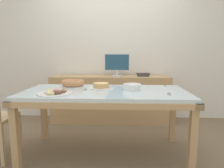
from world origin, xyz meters
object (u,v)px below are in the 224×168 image
computer_monitor (117,65)px  tealight_near_front (126,85)px  book_stack (143,75)px  tealight_left_edge (85,89)px  tealight_right_edge (165,86)px  pastry_platter (55,93)px  tealight_near_cakes (169,94)px  tealight_centre (100,85)px  cake_golden_bundt (73,83)px  cake_chocolate_round (101,86)px  plate_stack (132,87)px

computer_monitor → tealight_near_front: 0.84m
book_stack → tealight_near_front: size_ratio=5.67×
tealight_left_edge → tealight_right_edge: size_ratio=1.00×
pastry_platter → tealight_near_cakes: 1.19m
tealight_left_edge → book_stack: bearing=55.7°
computer_monitor → tealight_centre: size_ratio=10.60×
book_stack → cake_golden_bundt: (-0.99, -0.92, -0.01)m
tealight_right_edge → tealight_near_front: bearing=175.4°
cake_golden_bundt → tealight_centre: bearing=15.5°
cake_chocolate_round → tealight_near_front: bearing=37.5°
cake_chocolate_round → book_stack: bearing=59.2°
cake_chocolate_round → cake_golden_bundt: bearing=163.4°
tealight_near_front → pastry_platter: bearing=-142.6°
computer_monitor → book_stack: size_ratio=1.87×
pastry_platter → tealight_right_edge: pastry_platter is taller
tealight_centre → tealight_near_front: bearing=5.3°
tealight_right_edge → tealight_near_cakes: 0.55m
cake_golden_bundt → tealight_near_cakes: (1.10, -0.46, -0.04)m
plate_stack → tealight_near_cakes: bearing=-37.5°
tealight_right_edge → pastry_platter: bearing=-156.8°
cake_golden_bundt → tealight_centre: cake_golden_bundt is taller
book_stack → plate_stack: book_stack is taller
cake_chocolate_round → pastry_platter: cake_chocolate_round is taller
tealight_right_edge → tealight_near_cakes: size_ratio=1.00×
plate_stack → book_stack: bearing=77.2°
cake_chocolate_round → plate_stack: (0.37, -0.07, 0.01)m
tealight_right_edge → tealight_near_front: 0.51m
cake_chocolate_round → tealight_left_edge: 0.21m
computer_monitor → tealight_left_edge: size_ratio=10.60×
cake_golden_bundt → tealight_centre: (0.33, 0.09, -0.04)m
computer_monitor → tealight_centre: (-0.21, -0.83, -0.21)m
book_stack → tealight_near_cakes: book_stack is taller
plate_stack → tealight_centre: size_ratio=5.25×
cake_golden_bundt → tealight_centre: size_ratio=7.23×
pastry_platter → tealight_right_edge: size_ratio=8.99×
computer_monitor → pastry_platter: computer_monitor is taller
pastry_platter → tealight_near_front: 0.96m
tealight_left_edge → tealight_near_front: same height
tealight_left_edge → cake_golden_bundt: bearing=130.5°
book_stack → tealight_centre: 1.06m
book_stack → tealight_right_edge: (0.19, -0.84, -0.05)m
book_stack → tealight_near_cakes: (0.11, -1.38, -0.05)m
cake_chocolate_round → tealight_centre: (-0.04, 0.20, -0.02)m
pastry_platter → tealight_right_edge: bearing=23.2°
tealight_right_edge → tealight_near_cakes: bearing=-98.2°
tealight_near_cakes → tealight_right_edge: bearing=81.8°
computer_monitor → pastry_platter: size_ratio=1.18×
cake_chocolate_round → cake_golden_bundt: (-0.37, 0.11, 0.02)m
computer_monitor → tealight_near_front: (0.13, -0.80, -0.21)m
computer_monitor → cake_golden_bundt: size_ratio=1.47×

